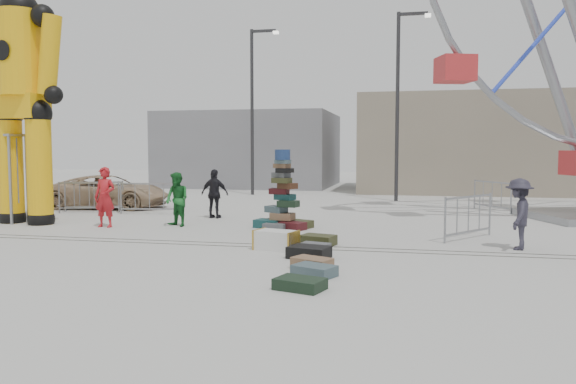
% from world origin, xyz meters
% --- Properties ---
extents(ground, '(90.00, 90.00, 0.00)m').
position_xyz_m(ground, '(0.00, 0.00, 0.00)').
color(ground, '#9E9E99').
rests_on(ground, ground).
extents(track_line_near, '(40.00, 0.04, 0.01)m').
position_xyz_m(track_line_near, '(0.00, 0.60, 0.00)').
color(track_line_near, '#47443F').
rests_on(track_line_near, ground).
extents(track_line_far, '(40.00, 0.04, 0.01)m').
position_xyz_m(track_line_far, '(0.00, 1.00, 0.00)').
color(track_line_far, '#47443F').
rests_on(track_line_far, ground).
extents(building_right, '(12.00, 8.00, 5.00)m').
position_xyz_m(building_right, '(7.00, 20.00, 2.50)').
color(building_right, gray).
rests_on(building_right, ground).
extents(building_left, '(10.00, 8.00, 4.40)m').
position_xyz_m(building_left, '(-6.00, 22.00, 2.20)').
color(building_left, gray).
rests_on(building_left, ground).
extents(lamp_post_right, '(1.41, 0.25, 8.00)m').
position_xyz_m(lamp_post_right, '(3.09, 13.00, 4.48)').
color(lamp_post_right, '#2D2D30').
rests_on(lamp_post_right, ground).
extents(lamp_post_left, '(1.41, 0.25, 8.00)m').
position_xyz_m(lamp_post_left, '(-3.91, 15.00, 4.48)').
color(lamp_post_left, '#2D2D30').
rests_on(lamp_post_left, ground).
extents(suitcase_tower, '(1.71, 1.41, 2.22)m').
position_xyz_m(suitcase_tower, '(0.05, 3.81, 0.62)').
color(suitcase_tower, '#184748').
rests_on(suitcase_tower, ground).
extents(crash_test_dummy, '(3.04, 1.33, 7.60)m').
position_xyz_m(crash_test_dummy, '(-7.68, 3.12, 4.01)').
color(crash_test_dummy, black).
rests_on(crash_test_dummy, ground).
extents(steamer_trunk, '(1.03, 0.76, 0.43)m').
position_xyz_m(steamer_trunk, '(0.67, 0.37, 0.21)').
color(steamer_trunk, silver).
rests_on(steamer_trunk, ground).
extents(row_case_0, '(0.89, 0.71, 0.23)m').
position_xyz_m(row_case_0, '(1.47, 1.20, 0.12)').
color(row_case_0, '#37391C').
rests_on(row_case_0, ground).
extents(row_case_1, '(0.75, 0.71, 0.17)m').
position_xyz_m(row_case_1, '(1.50, 0.38, 0.08)').
color(row_case_1, '#54575B').
rests_on(row_case_1, ground).
extents(row_case_2, '(0.92, 0.77, 0.25)m').
position_xyz_m(row_case_2, '(1.54, -0.41, 0.12)').
color(row_case_2, black).
rests_on(row_case_2, ground).
extents(row_case_3, '(0.84, 0.69, 0.21)m').
position_xyz_m(row_case_3, '(1.78, -1.42, 0.11)').
color(row_case_3, '#846043').
rests_on(row_case_3, ground).
extents(row_case_4, '(0.86, 0.74, 0.20)m').
position_xyz_m(row_case_4, '(1.91, -2.00, 0.10)').
color(row_case_4, '#435960').
rests_on(row_case_4, ground).
extents(row_case_5, '(0.88, 0.72, 0.18)m').
position_xyz_m(row_case_5, '(1.85, -2.98, 0.09)').
color(row_case_5, black).
rests_on(row_case_5, ground).
extents(barricade_dummy_a, '(1.90, 0.81, 1.10)m').
position_xyz_m(barricade_dummy_a, '(-7.42, 6.09, 0.55)').
color(barricade_dummy_a, gray).
rests_on(barricade_dummy_a, ground).
extents(barricade_dummy_b, '(1.92, 0.74, 1.10)m').
position_xyz_m(barricade_dummy_b, '(-7.46, 6.48, 0.55)').
color(barricade_dummy_b, gray).
rests_on(barricade_dummy_b, ground).
extents(barricade_dummy_c, '(1.99, 0.39, 1.10)m').
position_xyz_m(barricade_dummy_c, '(-5.17, 6.15, 0.55)').
color(barricade_dummy_c, gray).
rests_on(barricade_dummy_c, ground).
extents(barricade_wheel_front, '(1.29, 1.65, 1.10)m').
position_xyz_m(barricade_wheel_front, '(4.97, 2.84, 0.55)').
color(barricade_wheel_front, gray).
rests_on(barricade_wheel_front, ground).
extents(barricade_wheel_back, '(1.09, 1.78, 1.10)m').
position_xyz_m(barricade_wheel_back, '(6.46, 9.60, 0.55)').
color(barricade_wheel_back, gray).
rests_on(barricade_wheel_back, ground).
extents(pedestrian_red, '(0.64, 0.44, 1.72)m').
position_xyz_m(pedestrian_red, '(-4.95, 2.90, 0.86)').
color(pedestrian_red, '#B0191F').
rests_on(pedestrian_red, ground).
extents(pedestrian_green, '(0.95, 0.88, 1.56)m').
position_xyz_m(pedestrian_green, '(-3.01, 3.49, 0.78)').
color(pedestrian_green, '#186124').
rests_on(pedestrian_green, ground).
extents(pedestrian_black, '(0.96, 0.48, 1.58)m').
position_xyz_m(pedestrian_black, '(-2.59, 5.55, 0.79)').
color(pedestrian_black, black).
rests_on(pedestrian_black, ground).
extents(pedestrian_grey, '(0.83, 1.14, 1.58)m').
position_xyz_m(pedestrian_grey, '(5.91, 1.55, 0.79)').
color(pedestrian_grey, '#272532').
rests_on(pedestrian_grey, ground).
extents(parked_suv, '(4.66, 2.47, 1.25)m').
position_xyz_m(parked_suv, '(-7.59, 7.69, 0.62)').
color(parked_suv, tan).
rests_on(parked_suv, ground).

